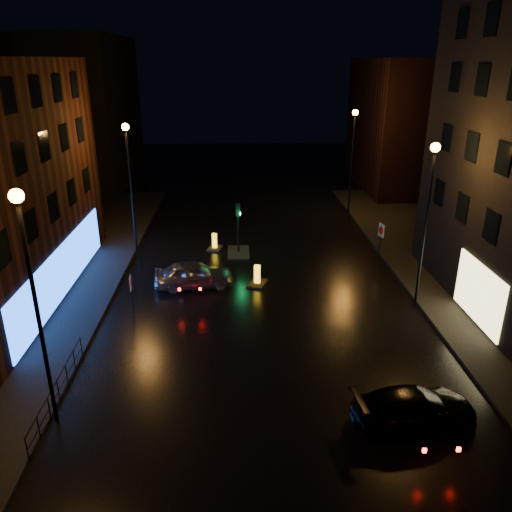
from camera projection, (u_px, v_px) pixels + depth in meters
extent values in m
plane|color=black|center=(272.00, 380.00, 19.81)|extent=(120.00, 120.00, 0.00)
cube|color=black|center=(0.00, 297.00, 26.65)|extent=(12.00, 44.00, 0.15)
cube|color=black|center=(512.00, 287.00, 27.78)|extent=(12.00, 44.00, 0.15)
cube|color=black|center=(85.00, 112.00, 49.10)|extent=(8.00, 16.00, 14.00)
cube|color=black|center=(404.00, 125.00, 47.94)|extent=(8.00, 14.00, 12.00)
cylinder|color=black|center=(39.00, 321.00, 16.16)|extent=(0.14, 0.14, 8.00)
cylinder|color=black|center=(17.00, 201.00, 14.69)|extent=(0.20, 0.20, 0.25)
sphere|color=orange|center=(16.00, 196.00, 14.64)|extent=(0.44, 0.44, 0.44)
cylinder|color=black|center=(132.00, 195.00, 31.03)|extent=(0.14, 0.14, 8.00)
cylinder|color=black|center=(126.00, 130.00, 29.56)|extent=(0.20, 0.20, 0.25)
sphere|color=orange|center=(125.00, 127.00, 29.50)|extent=(0.44, 0.44, 0.44)
cylinder|color=black|center=(424.00, 233.00, 24.23)|extent=(0.14, 0.14, 8.00)
cylinder|color=black|center=(435.00, 151.00, 22.76)|extent=(0.20, 0.20, 0.25)
sphere|color=orange|center=(436.00, 147.00, 22.70)|extent=(0.44, 0.44, 0.44)
cylinder|color=black|center=(351.00, 167.00, 39.09)|extent=(0.14, 0.14, 8.00)
cylinder|color=black|center=(355.00, 114.00, 37.62)|extent=(0.20, 0.20, 0.25)
sphere|color=orange|center=(355.00, 112.00, 37.57)|extent=(0.44, 0.44, 0.44)
cube|color=black|center=(238.00, 253.00, 32.75)|extent=(1.40, 2.40, 0.12)
cylinder|color=black|center=(238.00, 233.00, 32.25)|extent=(0.12, 0.12, 2.80)
cube|color=black|center=(238.00, 209.00, 31.66)|extent=(0.28, 0.22, 0.90)
cylinder|color=#0CFF59|center=(240.00, 214.00, 31.77)|extent=(0.05, 0.18, 0.18)
cylinder|color=black|center=(57.00, 380.00, 18.20)|extent=(0.05, 6.00, 0.05)
cylinder|color=black|center=(58.00, 391.00, 18.37)|extent=(0.04, 6.00, 0.04)
cylinder|color=black|center=(27.00, 450.00, 15.59)|extent=(0.04, 0.04, 1.00)
cylinder|color=black|center=(58.00, 391.00, 18.37)|extent=(0.04, 0.04, 1.00)
cylinder|color=black|center=(81.00, 347.00, 21.16)|extent=(0.04, 0.04, 1.00)
imported|color=#B6B8BE|center=(194.00, 274.00, 27.74)|extent=(4.50, 2.27, 1.47)
imported|color=black|center=(414.00, 407.00, 17.32)|extent=(4.57, 2.30, 1.27)
cube|color=black|center=(257.00, 283.00, 28.24)|extent=(1.32, 1.57, 0.11)
cube|color=yellow|center=(257.00, 274.00, 28.03)|extent=(0.36, 0.30, 1.12)
cube|color=black|center=(257.00, 274.00, 28.03)|extent=(0.32, 0.14, 0.67)
cube|color=black|center=(215.00, 248.00, 33.50)|extent=(1.13, 1.43, 0.10)
cube|color=gold|center=(215.00, 241.00, 33.31)|extent=(0.33, 0.26, 1.05)
cube|color=black|center=(215.00, 241.00, 33.31)|extent=(0.31, 0.10, 0.63)
cylinder|color=black|center=(132.00, 297.00, 24.40)|extent=(0.06, 0.06, 2.09)
cube|color=white|center=(130.00, 283.00, 24.12)|extent=(0.10, 0.52, 0.71)
cylinder|color=#B20C0C|center=(131.00, 283.00, 24.13)|extent=(0.06, 0.42, 0.42)
cylinder|color=black|center=(380.00, 244.00, 30.96)|extent=(0.07, 0.07, 2.43)
cube|color=silver|center=(381.00, 230.00, 30.63)|extent=(0.20, 0.60, 0.83)
cylinder|color=#B20C0C|center=(381.00, 230.00, 30.62)|extent=(0.14, 0.48, 0.49)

